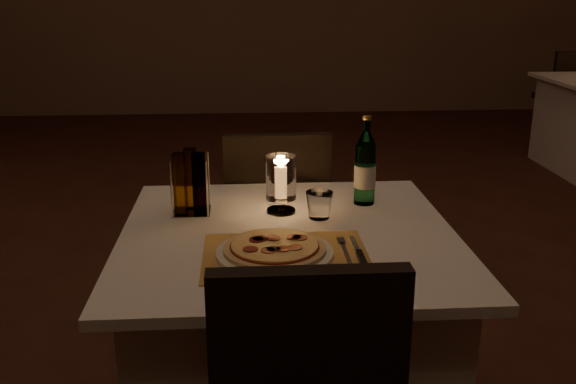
{
  "coord_description": "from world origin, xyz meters",
  "views": [
    {
      "loc": [
        0.02,
        -2.57,
        1.44
      ],
      "look_at": [
        0.15,
        -0.77,
        0.86
      ],
      "focal_mm": 40.0,
      "sensor_mm": 36.0,
      "label": 1
    }
  ],
  "objects": [
    {
      "name": "knife",
      "position": [
        0.33,
        -0.99,
        0.75
      ],
      "size": [
        0.02,
        0.22,
        0.01
      ],
      "color": "black",
      "rests_on": "placemat"
    },
    {
      "name": "placemat",
      "position": [
        0.13,
        -0.97,
        0.74
      ],
      "size": [
        0.45,
        0.34,
        0.0
      ],
      "primitive_type": "cube",
      "color": "#C39043",
      "rests_on": "main_table"
    },
    {
      "name": "plate",
      "position": [
        0.1,
        -0.97,
        0.75
      ],
      "size": [
        0.32,
        0.32,
        0.01
      ],
      "primitive_type": "cylinder",
      "color": "white",
      "rests_on": "placemat"
    },
    {
      "name": "hurricane_candle",
      "position": [
        0.14,
        -0.61,
        0.85
      ],
      "size": [
        0.1,
        0.1,
        0.19
      ],
      "color": "white",
      "rests_on": "main_table"
    },
    {
      "name": "main_table",
      "position": [
        0.15,
        -0.79,
        0.37
      ],
      "size": [
        1.0,
        1.0,
        0.74
      ],
      "color": "white",
      "rests_on": "ground"
    },
    {
      "name": "floor",
      "position": [
        0.0,
        0.0,
        -0.01
      ],
      "size": [
        8.0,
        10.0,
        0.02
      ],
      "primitive_type": "cube",
      "color": "#4A2117",
      "rests_on": "ground"
    },
    {
      "name": "tumbler",
      "position": [
        0.26,
        -0.67,
        0.78
      ],
      "size": [
        0.09,
        0.09,
        0.09
      ],
      "primitive_type": null,
      "color": "white",
      "rests_on": "main_table"
    },
    {
      "name": "chair_far",
      "position": [
        0.15,
        -0.07,
        0.55
      ],
      "size": [
        0.42,
        0.42,
        0.9
      ],
      "color": "black",
      "rests_on": "ground"
    },
    {
      "name": "pizza",
      "position": [
        0.1,
        -0.97,
        0.77
      ],
      "size": [
        0.28,
        0.28,
        0.02
      ],
      "color": "#D8B77F",
      "rests_on": "plate"
    },
    {
      "name": "cruet_caddy",
      "position": [
        -0.15,
        -0.6,
        0.84
      ],
      "size": [
        0.12,
        0.12,
        0.21
      ],
      "color": "white",
      "rests_on": "main_table"
    },
    {
      "name": "fork",
      "position": [
        0.29,
        -0.93,
        0.75
      ],
      "size": [
        0.02,
        0.18,
        0.0
      ],
      "color": "silver",
      "rests_on": "placemat"
    },
    {
      "name": "water_bottle",
      "position": [
        0.42,
        -0.54,
        0.86
      ],
      "size": [
        0.07,
        0.07,
        0.3
      ],
      "color": "#59A574",
      "rests_on": "main_table"
    },
    {
      "name": "neighbor_chair_rb",
      "position": [
        2.96,
        3.03,
        0.55
      ],
      "size": [
        0.42,
        0.42,
        0.9
      ],
      "color": "black",
      "rests_on": "ground"
    }
  ]
}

